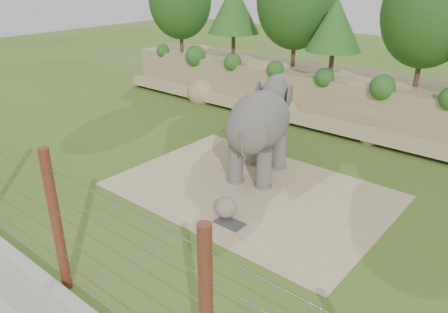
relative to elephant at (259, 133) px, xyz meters
The scene contains 8 objects.
ground 4.65m from the elephant, 88.45° to the right, with size 90.00×90.00×0.00m, color #3F6419.
back_embankment 8.70m from the elephant, 85.20° to the left, with size 30.00×5.52×8.77m.
dirt_patch 2.29m from the elephant, 64.36° to the right, with size 10.00×7.00×0.02m, color tan.
drain_grate 4.31m from the elephant, 67.69° to the right, with size 1.00×0.60×0.03m, color #262628.
elephant is the anchor object (origin of this frame).
stone_ball 3.85m from the elephant, 71.55° to the right, with size 0.75×0.75×0.75m, color gray.
retaining_wall 9.41m from the elephant, 89.28° to the right, with size 26.00×0.35×0.50m, color #B1AFA4.
barrier_fence 8.79m from the elephant, 89.24° to the right, with size 20.26×0.26×4.00m.
Camera 1 is at (9.11, -8.93, 7.85)m, focal length 35.00 mm.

